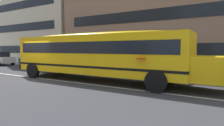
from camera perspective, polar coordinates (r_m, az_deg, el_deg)
name	(u,v)px	position (r m, az deg, el deg)	size (l,w,h in m)	color
ground_plane	(38,78)	(13.75, -21.42, -4.28)	(400.00, 400.00, 0.00)	#38383D
sidewalk_far	(99,68)	(19.05, -3.82, -1.66)	(120.00, 3.00, 0.01)	gray
lane_centreline	(38,78)	(13.75, -21.42, -4.27)	(110.00, 0.16, 0.01)	silver
school_bus	(98,52)	(11.59, -4.14, 3.20)	(13.27, 3.14, 2.97)	yellow
parked_car_dark_blue_by_entrance	(37,60)	(21.23, -21.75, 0.92)	(3.93, 1.94, 1.64)	navy
apartment_block_far_left	(54,3)	(34.95, -17.23, 17.12)	(15.23, 11.68, 19.70)	beige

